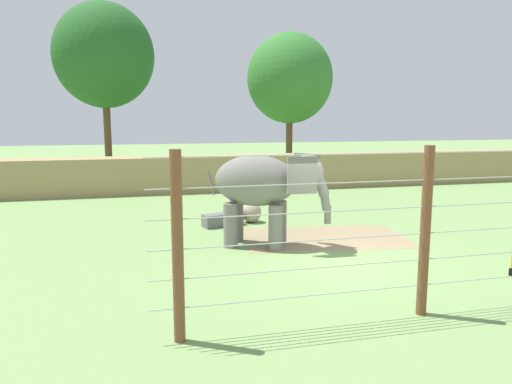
% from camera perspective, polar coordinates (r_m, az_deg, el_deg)
% --- Properties ---
extents(ground_plane, '(120.00, 120.00, 0.00)m').
position_cam_1_polar(ground_plane, '(12.75, 10.02, -8.23)').
color(ground_plane, '#759956').
extents(dirt_patch, '(5.41, 3.78, 0.01)m').
position_cam_1_polar(dirt_patch, '(15.22, 8.13, -5.37)').
color(dirt_patch, '#937F5B').
rests_on(dirt_patch, ground).
extents(embankment_wall, '(36.00, 1.80, 1.79)m').
position_cam_1_polar(embankment_wall, '(25.07, -2.46, 2.34)').
color(embankment_wall, tan).
rests_on(embankment_wall, ground).
extents(elephant, '(3.36, 2.44, 2.71)m').
position_cam_1_polar(elephant, '(13.76, 1.08, 0.82)').
color(elephant, gray).
rests_on(elephant, ground).
extents(enrichment_ball, '(0.72, 0.72, 0.72)m').
position_cam_1_polar(enrichment_ball, '(17.17, -0.56, -2.44)').
color(enrichment_ball, tan).
rests_on(enrichment_ball, ground).
extents(cable_fence, '(9.92, 0.19, 3.22)m').
position_cam_1_polar(cable_fence, '(9.42, 19.14, -4.44)').
color(cable_fence, brown).
rests_on(cable_fence, ground).
extents(feed_trough, '(1.48, 0.87, 0.44)m').
position_cam_1_polar(feed_trough, '(16.66, -3.98, -3.31)').
color(feed_trough, slate).
rests_on(feed_trough, ground).
extents(tree_far_left, '(6.07, 6.07, 10.71)m').
position_cam_1_polar(tree_far_left, '(31.89, -17.65, 15.21)').
color(tree_far_left, brown).
rests_on(tree_far_left, ground).
extents(tree_left_of_centre, '(5.71, 5.71, 9.35)m').
position_cam_1_polar(tree_left_of_centre, '(32.98, 4.05, 13.33)').
color(tree_left_of_centre, brown).
rests_on(tree_left_of_centre, ground).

